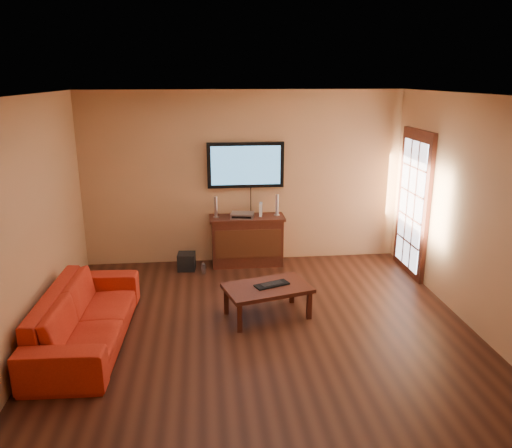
{
  "coord_description": "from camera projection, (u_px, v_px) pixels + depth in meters",
  "views": [
    {
      "loc": [
        -0.63,
        -5.18,
        2.89
      ],
      "look_at": [
        0.02,
        0.8,
        1.1
      ],
      "focal_mm": 35.0,
      "sensor_mm": 36.0,
      "label": 1
    }
  ],
  "objects": [
    {
      "name": "ground_plane",
      "position": [
        262.0,
        333.0,
        5.83
      ],
      "size": [
        5.0,
        5.0,
        0.0
      ],
      "primitive_type": "plane",
      "color": "black",
      "rests_on": "ground"
    },
    {
      "name": "room_walls",
      "position": [
        256.0,
        181.0,
        5.94
      ],
      "size": [
        5.0,
        5.0,
        5.0
      ],
      "color": "tan",
      "rests_on": "ground"
    },
    {
      "name": "french_door",
      "position": [
        413.0,
        205.0,
        7.4
      ],
      "size": [
        0.07,
        1.02,
        2.22
      ],
      "color": "#3A150D",
      "rests_on": "ground"
    },
    {
      "name": "media_console",
      "position": [
        247.0,
        240.0,
        7.88
      ],
      "size": [
        1.17,
        0.45,
        0.78
      ],
      "color": "#3A150D",
      "rests_on": "ground"
    },
    {
      "name": "television",
      "position": [
        246.0,
        165.0,
        7.72
      ],
      "size": [
        1.19,
        0.08,
        0.71
      ],
      "color": "black",
      "rests_on": "ground"
    },
    {
      "name": "coffee_table",
      "position": [
        267.0,
        290.0,
        6.15
      ],
      "size": [
        1.16,
        0.87,
        0.4
      ],
      "color": "#3A150D",
      "rests_on": "ground"
    },
    {
      "name": "sofa",
      "position": [
        85.0,
        308.0,
        5.54
      ],
      "size": [
        0.71,
        2.17,
        0.84
      ],
      "primitive_type": "imported",
      "rotation": [
        0.0,
        0.0,
        1.53
      ],
      "color": "red",
      "rests_on": "ground"
    },
    {
      "name": "speaker_left",
      "position": [
        216.0,
        208.0,
        7.69
      ],
      "size": [
        0.09,
        0.09,
        0.33
      ],
      "color": "silver",
      "rests_on": "media_console"
    },
    {
      "name": "speaker_right",
      "position": [
        277.0,
        206.0,
        7.81
      ],
      "size": [
        0.09,
        0.09,
        0.33
      ],
      "color": "silver",
      "rests_on": "media_console"
    },
    {
      "name": "av_receiver",
      "position": [
        242.0,
        215.0,
        7.7
      ],
      "size": [
        0.39,
        0.31,
        0.08
      ],
      "primitive_type": "cube",
      "rotation": [
        0.0,
        0.0,
        -0.2
      ],
      "color": "silver",
      "rests_on": "media_console"
    },
    {
      "name": "game_console",
      "position": [
        261.0,
        209.0,
        7.8
      ],
      "size": [
        0.07,
        0.16,
        0.21
      ],
      "primitive_type": "cube",
      "rotation": [
        0.0,
        0.0,
        -0.19
      ],
      "color": "white",
      "rests_on": "media_console"
    },
    {
      "name": "subwoofer",
      "position": [
        187.0,
        261.0,
        7.72
      ],
      "size": [
        0.28,
        0.28,
        0.26
      ],
      "primitive_type": "cube",
      "rotation": [
        0.0,
        0.0,
        -0.07
      ],
      "color": "black",
      "rests_on": "ground"
    },
    {
      "name": "bottle",
      "position": [
        203.0,
        269.0,
        7.57
      ],
      "size": [
        0.06,
        0.06,
        0.18
      ],
      "color": "white",
      "rests_on": "ground"
    },
    {
      "name": "keyboard",
      "position": [
        272.0,
        284.0,
        6.16
      ],
      "size": [
        0.46,
        0.31,
        0.03
      ],
      "color": "black",
      "rests_on": "coffee_table"
    }
  ]
}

